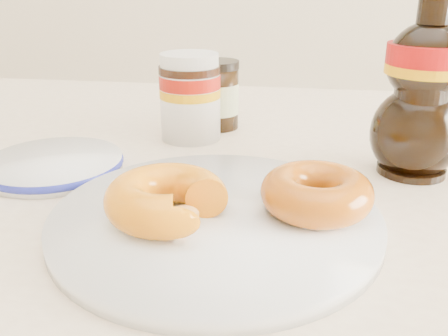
# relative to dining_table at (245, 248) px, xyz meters

# --- Properties ---
(dining_table) EXTENTS (1.40, 0.90, 0.75)m
(dining_table) POSITION_rel_dining_table_xyz_m (0.00, 0.00, 0.00)
(dining_table) COLOR #FFE6C2
(dining_table) RESTS_ON ground
(plate) EXTENTS (0.28, 0.28, 0.01)m
(plate) POSITION_rel_dining_table_xyz_m (-0.02, -0.11, 0.09)
(plate) COLOR white
(plate) RESTS_ON dining_table
(donut_bitten) EXTENTS (0.12, 0.12, 0.04)m
(donut_bitten) POSITION_rel_dining_table_xyz_m (-0.05, -0.12, 0.12)
(donut_bitten) COLOR orange
(donut_bitten) RESTS_ON plate
(donut_whole) EXTENTS (0.10, 0.10, 0.03)m
(donut_whole) POSITION_rel_dining_table_xyz_m (0.07, -0.09, 0.11)
(donut_whole) COLOR #A13F0A
(donut_whole) RESTS_ON plate
(nutella_jar) EXTENTS (0.08, 0.08, 0.11)m
(nutella_jar) POSITION_rel_dining_table_xyz_m (-0.09, 0.13, 0.14)
(nutella_jar) COLOR white
(nutella_jar) RESTS_ON dining_table
(syrup_bottle) EXTENTS (0.10, 0.09, 0.19)m
(syrup_bottle) POSITION_rel_dining_table_xyz_m (0.18, 0.05, 0.18)
(syrup_bottle) COLOR black
(syrup_bottle) RESTS_ON dining_table
(dark_jar) EXTENTS (0.06, 0.06, 0.09)m
(dark_jar) POSITION_rel_dining_table_xyz_m (-0.06, 0.18, 0.13)
(dark_jar) COLOR black
(dark_jar) RESTS_ON dining_table
(blue_rim_saucer) EXTENTS (0.15, 0.15, 0.02)m
(blue_rim_saucer) POSITION_rel_dining_table_xyz_m (-0.21, -0.01, 0.09)
(blue_rim_saucer) COLOR white
(blue_rim_saucer) RESTS_ON dining_table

